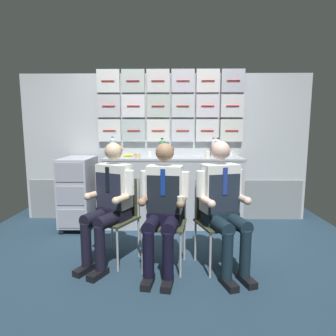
% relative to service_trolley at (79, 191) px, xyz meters
% --- Properties ---
extents(ground, '(4.80, 4.80, 0.04)m').
position_rel_service_trolley_xyz_m(ground, '(1.19, -0.96, -0.54)').
color(ground, '#203546').
extents(galley_bulkhead, '(4.20, 0.14, 2.20)m').
position_rel_service_trolley_xyz_m(galley_bulkhead, '(1.20, 0.40, 0.62)').
color(galley_bulkhead, '#B4BAC0').
rests_on(galley_bulkhead, ground).
extents(galley_counter, '(1.92, 0.53, 0.97)m').
position_rel_service_trolley_xyz_m(galley_counter, '(1.30, 0.13, -0.03)').
color(galley_counter, '#A9AFB7').
rests_on(galley_counter, ground).
extents(service_trolley, '(0.40, 0.65, 0.98)m').
position_rel_service_trolley_xyz_m(service_trolley, '(0.00, 0.00, 0.00)').
color(service_trolley, black).
rests_on(service_trolley, ground).
extents(folding_chair_left, '(0.54, 0.54, 0.85)m').
position_rel_service_trolley_xyz_m(folding_chair_left, '(0.73, -0.90, 0.00)').
color(folding_chair_left, '#A8AAAF').
rests_on(folding_chair_left, ground).
extents(crew_member_left, '(0.56, 0.65, 1.23)m').
position_rel_service_trolley_xyz_m(crew_member_left, '(0.66, -1.04, 0.15)').
color(crew_member_left, black).
rests_on(crew_member_left, ground).
extents(folding_chair_center, '(0.45, 0.46, 0.85)m').
position_rel_service_trolley_xyz_m(folding_chair_center, '(1.23, -1.03, 0.00)').
color(folding_chair_center, '#A8AAAF').
rests_on(folding_chair_center, ground).
extents(crew_member_center, '(0.48, 0.62, 1.23)m').
position_rel_service_trolley_xyz_m(crew_member_center, '(1.21, -1.19, 0.16)').
color(crew_member_center, black).
rests_on(crew_member_center, ground).
extents(folding_chair_right, '(0.50, 0.50, 0.85)m').
position_rel_service_trolley_xyz_m(folding_chair_right, '(1.73, -1.01, 0.00)').
color(folding_chair_right, '#A8AAAF').
rests_on(folding_chair_right, ground).
extents(crew_member_right, '(0.51, 0.66, 1.25)m').
position_rel_service_trolley_xyz_m(crew_member_right, '(1.78, -1.17, 0.17)').
color(crew_member_right, black).
rests_on(crew_member_right, ground).
extents(water_bottle_tall, '(0.08, 0.08, 0.27)m').
position_rel_service_trolley_xyz_m(water_bottle_tall, '(1.93, 0.18, 0.58)').
color(water_bottle_tall, silver).
rests_on(water_bottle_tall, galley_counter).
extents(water_bottle_short, '(0.06, 0.06, 0.27)m').
position_rel_service_trolley_xyz_m(water_bottle_short, '(1.89, 0.31, 0.58)').
color(water_bottle_short, silver).
rests_on(water_bottle_short, galley_counter).
extents(water_bottle_blue_cap, '(0.07, 0.07, 0.29)m').
position_rel_service_trolley_xyz_m(water_bottle_blue_cap, '(0.48, 0.05, 0.59)').
color(water_bottle_blue_cap, silver).
rests_on(water_bottle_blue_cap, galley_counter).
extents(water_bottle_clear, '(0.07, 0.07, 0.27)m').
position_rel_service_trolley_xyz_m(water_bottle_clear, '(1.15, 0.04, 0.58)').
color(water_bottle_clear, '#489E59').
rests_on(water_bottle_clear, galley_counter).
extents(paper_cup_tan, '(0.07, 0.07, 0.08)m').
position_rel_service_trolley_xyz_m(paper_cup_tan, '(1.78, 0.13, 0.50)').
color(paper_cup_tan, beige).
rests_on(paper_cup_tan, galley_counter).
extents(coffee_cup_spare, '(0.06, 0.06, 0.06)m').
position_rel_service_trolley_xyz_m(coffee_cup_spare, '(2.14, 0.28, 0.49)').
color(coffee_cup_spare, silver).
rests_on(coffee_cup_spare, galley_counter).
extents(espresso_cup_small, '(0.06, 0.06, 0.07)m').
position_rel_service_trolley_xyz_m(espresso_cup_small, '(0.97, 0.24, 0.49)').
color(espresso_cup_small, white).
rests_on(espresso_cup_small, galley_counter).
extents(coffee_cup_white, '(0.07, 0.07, 0.07)m').
position_rel_service_trolley_xyz_m(coffee_cup_white, '(0.83, -0.02, 0.49)').
color(coffee_cup_white, tan).
rests_on(coffee_cup_white, galley_counter).
extents(snack_banana, '(0.17, 0.10, 0.04)m').
position_rel_service_trolley_xyz_m(snack_banana, '(0.67, 0.19, 0.47)').
color(snack_banana, yellow).
rests_on(snack_banana, galley_counter).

